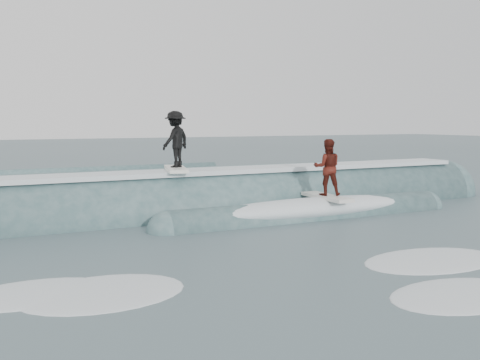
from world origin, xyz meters
name	(u,v)px	position (x,y,z in m)	size (l,w,h in m)	color
ground	(359,259)	(0.00, 0.00, 0.00)	(160.00, 160.00, 0.00)	#394F54
breaking_wave	(235,211)	(0.21, 6.34, 0.04)	(21.30, 4.08, 2.60)	#345458
surfer_black	(176,142)	(-1.67, 6.60, 2.24)	(1.26, 2.07, 1.79)	white
surfer_red	(327,171)	(2.31, 4.40, 1.39)	(1.02, 2.01, 1.78)	silver
whitewater	(350,282)	(-1.14, -1.19, 0.00)	(13.33, 6.44, 0.10)	white
far_swells	(99,180)	(-1.72, 17.65, 0.00)	(33.51, 8.65, 0.80)	#345458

